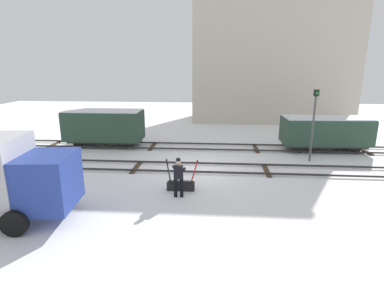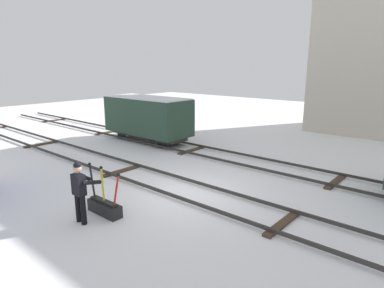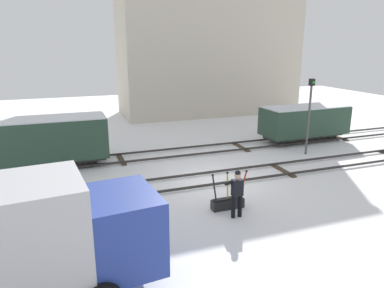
{
  "view_description": "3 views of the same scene",
  "coord_description": "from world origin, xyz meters",
  "px_view_note": "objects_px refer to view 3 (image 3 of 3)",
  "views": [
    {
      "loc": [
        0.73,
        -15.46,
        5.48
      ],
      "look_at": [
        -0.55,
        1.24,
        1.09
      ],
      "focal_mm": 28.34,
      "sensor_mm": 36.0,
      "label": 1
    },
    {
      "loc": [
        7.03,
        -7.91,
        4.27
      ],
      "look_at": [
        -1.46,
        1.95,
        1.13
      ],
      "focal_mm": 30.93,
      "sensor_mm": 36.0,
      "label": 2
    },
    {
      "loc": [
        -6.21,
        -13.96,
        5.91
      ],
      "look_at": [
        -0.53,
        1.67,
        1.3
      ],
      "focal_mm": 33.8,
      "sensor_mm": 36.0,
      "label": 3
    }
  ],
  "objects_px": {
    "switch_lever_frame": "(228,202)",
    "freight_car_far_end": "(304,121)",
    "delivery_truck": "(19,243)",
    "freight_car_back_track": "(52,139)",
    "signal_post": "(310,109)",
    "rail_worker": "(237,191)"
  },
  "relations": [
    {
      "from": "switch_lever_frame",
      "to": "rail_worker",
      "type": "xyz_separation_m",
      "value": [
        -0.01,
        -0.72,
        0.74
      ]
    },
    {
      "from": "rail_worker",
      "to": "freight_car_far_end",
      "type": "height_order",
      "value": "freight_car_far_end"
    },
    {
      "from": "delivery_truck",
      "to": "signal_post",
      "type": "bearing_deg",
      "value": 24.66
    },
    {
      "from": "rail_worker",
      "to": "signal_post",
      "type": "distance_m",
      "value": 9.08
    },
    {
      "from": "switch_lever_frame",
      "to": "signal_post",
      "type": "bearing_deg",
      "value": 33.66
    },
    {
      "from": "signal_post",
      "to": "freight_car_far_end",
      "type": "relative_size",
      "value": 0.76
    },
    {
      "from": "freight_car_far_end",
      "to": "freight_car_back_track",
      "type": "distance_m",
      "value": 14.72
    },
    {
      "from": "rail_worker",
      "to": "freight_car_back_track",
      "type": "xyz_separation_m",
      "value": [
        -6.06,
        7.88,
        0.45
      ]
    },
    {
      "from": "rail_worker",
      "to": "delivery_truck",
      "type": "relative_size",
      "value": 0.29
    },
    {
      "from": "freight_car_far_end",
      "to": "freight_car_back_track",
      "type": "xyz_separation_m",
      "value": [
        -14.72,
        0.0,
        0.14
      ]
    },
    {
      "from": "delivery_truck",
      "to": "freight_car_far_end",
      "type": "relative_size",
      "value": 1.12
    },
    {
      "from": "delivery_truck",
      "to": "freight_car_back_track",
      "type": "height_order",
      "value": "delivery_truck"
    },
    {
      "from": "switch_lever_frame",
      "to": "rail_worker",
      "type": "distance_m",
      "value": 1.03
    },
    {
      "from": "delivery_truck",
      "to": "freight_car_back_track",
      "type": "relative_size",
      "value": 1.18
    },
    {
      "from": "rail_worker",
      "to": "delivery_truck",
      "type": "distance_m",
      "value": 7.11
    },
    {
      "from": "signal_post",
      "to": "delivery_truck",
      "type": "bearing_deg",
      "value": -149.74
    },
    {
      "from": "freight_car_back_track",
      "to": "signal_post",
      "type": "bearing_deg",
      "value": -10.32
    },
    {
      "from": "delivery_truck",
      "to": "freight_car_far_end",
      "type": "xyz_separation_m",
      "value": [
        15.27,
        10.39,
        -0.42
      ]
    },
    {
      "from": "rail_worker",
      "to": "signal_post",
      "type": "relative_size",
      "value": 0.42
    },
    {
      "from": "switch_lever_frame",
      "to": "signal_post",
      "type": "xyz_separation_m",
      "value": [
        7.06,
        4.76,
        2.28
      ]
    },
    {
      "from": "switch_lever_frame",
      "to": "freight_car_far_end",
      "type": "relative_size",
      "value": 0.27
    },
    {
      "from": "switch_lever_frame",
      "to": "freight_car_back_track",
      "type": "xyz_separation_m",
      "value": [
        -6.07,
        7.16,
        1.19
      ]
    }
  ]
}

